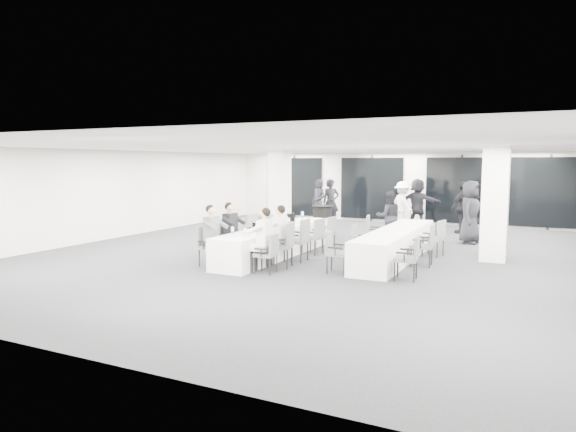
# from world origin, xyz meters

# --- Properties ---
(room) EXTENTS (14.04, 16.04, 2.84)m
(room) POSITION_xyz_m (0.89, 1.11, 1.39)
(room) COLOR #242429
(room) RESTS_ON ground
(column_left) EXTENTS (0.60, 0.60, 2.80)m
(column_left) POSITION_xyz_m (-2.80, 3.20, 1.40)
(column_left) COLOR white
(column_left) RESTS_ON floor
(column_right) EXTENTS (0.60, 0.60, 2.80)m
(column_right) POSITION_xyz_m (4.20, 1.00, 1.40)
(column_right) COLOR white
(column_right) RESTS_ON floor
(banquet_table_main) EXTENTS (0.90, 5.00, 0.75)m
(banquet_table_main) POSITION_xyz_m (-0.90, -0.73, 0.38)
(banquet_table_main) COLOR white
(banquet_table_main) RESTS_ON floor
(banquet_table_side) EXTENTS (0.90, 5.00, 0.75)m
(banquet_table_side) POSITION_xyz_m (2.00, 0.13, 0.38)
(banquet_table_side) COLOR white
(banquet_table_side) RESTS_ON floor
(cocktail_table) EXTENTS (0.71, 0.71, 0.99)m
(cocktail_table) POSITION_xyz_m (-1.24, 3.24, 0.50)
(cocktail_table) COLOR black
(cocktail_table) RESTS_ON floor
(chair_main_left_near) EXTENTS (0.55, 0.58, 0.93)m
(chair_main_left_near) POSITION_xyz_m (-1.73, -2.58, 0.53)
(chair_main_left_near) COLOR #53555A
(chair_main_left_near) RESTS_ON floor
(chair_main_left_second) EXTENTS (0.48, 0.54, 0.94)m
(chair_main_left_second) POSITION_xyz_m (-1.73, -1.79, 0.54)
(chair_main_left_second) COLOR #53555A
(chair_main_left_second) RESTS_ON floor
(chair_main_left_mid) EXTENTS (0.56, 0.59, 0.95)m
(chair_main_left_mid) POSITION_xyz_m (-1.73, -1.07, 0.54)
(chair_main_left_mid) COLOR #53555A
(chair_main_left_mid) RESTS_ON floor
(chair_main_left_fourth) EXTENTS (0.52, 0.58, 1.00)m
(chair_main_left_fourth) POSITION_xyz_m (-1.74, -0.27, 0.57)
(chair_main_left_fourth) COLOR #53555A
(chair_main_left_fourth) RESTS_ON floor
(chair_main_left_far) EXTENTS (0.50, 0.54, 0.89)m
(chair_main_left_far) POSITION_xyz_m (-1.73, 0.75, 0.51)
(chair_main_left_far) COLOR #53555A
(chair_main_left_far) RESTS_ON floor
(chair_main_right_near) EXTENTS (0.46, 0.51, 0.87)m
(chair_main_right_near) POSITION_xyz_m (-0.08, -2.70, 0.50)
(chair_main_right_near) COLOR #53555A
(chair_main_right_near) RESTS_ON floor
(chair_main_right_second) EXTENTS (0.62, 0.65, 1.04)m
(chair_main_right_second) POSITION_xyz_m (-0.06, -1.97, 0.60)
(chair_main_right_second) COLOR #53555A
(chair_main_right_second) RESTS_ON floor
(chair_main_right_mid) EXTENTS (0.54, 0.60, 1.03)m
(chair_main_right_mid) POSITION_xyz_m (-0.06, -1.13, 0.59)
(chair_main_right_mid) COLOR #53555A
(chair_main_right_mid) RESTS_ON floor
(chair_main_right_fourth) EXTENTS (0.55, 0.59, 0.95)m
(chair_main_right_fourth) POSITION_xyz_m (-0.07, -0.12, 0.54)
(chair_main_right_fourth) COLOR #53555A
(chair_main_right_fourth) RESTS_ON floor
(chair_main_right_far) EXTENTS (0.51, 0.55, 0.91)m
(chair_main_right_far) POSITION_xyz_m (-0.07, 0.75, 0.52)
(chair_main_right_far) COLOR #53555A
(chair_main_right_far) RESTS_ON floor
(chair_side_left_near) EXTENTS (0.50, 0.55, 0.91)m
(chair_side_left_near) POSITION_xyz_m (1.17, -1.98, 0.52)
(chair_side_left_near) COLOR #53555A
(chair_side_left_near) RESTS_ON floor
(chair_side_left_mid) EXTENTS (0.47, 0.52, 0.87)m
(chair_side_left_mid) POSITION_xyz_m (1.17, -0.23, 0.49)
(chair_side_left_mid) COLOR #53555A
(chair_side_left_mid) RESTS_ON floor
(chair_side_left_far) EXTENTS (0.59, 0.62, 0.98)m
(chair_side_left_far) POSITION_xyz_m (1.17, 0.98, 0.56)
(chair_side_left_far) COLOR #53555A
(chair_side_left_far) RESTS_ON floor
(chair_side_right_near) EXTENTS (0.50, 0.55, 0.92)m
(chair_side_right_near) POSITION_xyz_m (2.83, -2.01, 0.52)
(chair_side_right_near) COLOR #53555A
(chair_side_right_near) RESTS_ON floor
(chair_side_right_mid) EXTENTS (0.53, 0.58, 0.98)m
(chair_side_right_mid) POSITION_xyz_m (2.84, -0.41, 0.56)
(chair_side_right_mid) COLOR #53555A
(chair_side_right_mid) RESTS_ON floor
(chair_side_right_far) EXTENTS (0.56, 0.59, 0.94)m
(chair_side_right_far) POSITION_xyz_m (2.83, 0.99, 0.54)
(chair_side_right_far) COLOR #53555A
(chair_side_right_far) RESTS_ON floor
(seated_guest_a) EXTENTS (0.50, 0.38, 1.44)m
(seated_guest_a) POSITION_xyz_m (-1.57, -2.59, 0.81)
(seated_guest_a) COLOR #505357
(seated_guest_a) RESTS_ON floor
(seated_guest_b) EXTENTS (0.50, 0.38, 1.44)m
(seated_guest_b) POSITION_xyz_m (-1.57, -1.79, 0.81)
(seated_guest_b) COLOR black
(seated_guest_b) RESTS_ON floor
(seated_guest_c) EXTENTS (0.50, 0.38, 1.44)m
(seated_guest_c) POSITION_xyz_m (-0.23, -2.71, 0.81)
(seated_guest_c) COLOR silver
(seated_guest_c) RESTS_ON floor
(seated_guest_d) EXTENTS (0.50, 0.38, 1.44)m
(seated_guest_d) POSITION_xyz_m (-0.23, -1.99, 0.81)
(seated_guest_d) COLOR silver
(seated_guest_d) RESTS_ON floor
(standing_guest_a) EXTENTS (0.94, 0.91, 2.02)m
(standing_guest_a) POSITION_xyz_m (-1.96, 5.85, 1.01)
(standing_guest_a) COLOR black
(standing_guest_a) RESTS_ON floor
(standing_guest_b) EXTENTS (1.00, 0.85, 1.77)m
(standing_guest_b) POSITION_xyz_m (1.11, 2.79, 0.89)
(standing_guest_b) COLOR black
(standing_guest_b) RESTS_ON floor
(standing_guest_c) EXTENTS (1.35, 1.32, 1.93)m
(standing_guest_c) POSITION_xyz_m (0.62, 6.57, 0.97)
(standing_guest_c) COLOR silver
(standing_guest_c) RESTS_ON floor
(standing_guest_d) EXTENTS (1.25, 1.33, 2.00)m
(standing_guest_d) POSITION_xyz_m (2.89, 5.75, 1.00)
(standing_guest_d) COLOR black
(standing_guest_d) RESTS_ON floor
(standing_guest_e) EXTENTS (0.78, 1.11, 2.12)m
(standing_guest_e) POSITION_xyz_m (3.34, 3.60, 1.06)
(standing_guest_e) COLOR black
(standing_guest_e) RESTS_ON floor
(standing_guest_f) EXTENTS (1.99, 1.05, 2.06)m
(standing_guest_f) POSITION_xyz_m (1.11, 6.83, 1.03)
(standing_guest_f) COLOR black
(standing_guest_f) RESTS_ON floor
(standing_guest_g) EXTENTS (0.91, 0.84, 2.01)m
(standing_guest_g) POSITION_xyz_m (-2.30, 5.47, 1.01)
(standing_guest_g) COLOR black
(standing_guest_g) RESTS_ON floor
(standing_guest_h) EXTENTS (0.99, 0.94, 1.76)m
(standing_guest_h) POSITION_xyz_m (4.11, 2.14, 0.88)
(standing_guest_h) COLOR silver
(standing_guest_h) RESTS_ON floor
(ice_bucket_near) EXTENTS (0.19, 0.19, 0.22)m
(ice_bucket_near) POSITION_xyz_m (-0.97, -1.67, 0.86)
(ice_bucket_near) COLOR black
(ice_bucket_near) RESTS_ON banquet_table_main
(ice_bucket_far) EXTENTS (0.23, 0.23, 0.26)m
(ice_bucket_far) POSITION_xyz_m (-0.97, 0.26, 0.88)
(ice_bucket_far) COLOR black
(ice_bucket_far) RESTS_ON banquet_table_main
(water_bottle_a) EXTENTS (0.07, 0.07, 0.21)m
(water_bottle_a) POSITION_xyz_m (-1.06, -2.59, 0.86)
(water_bottle_a) COLOR silver
(water_bottle_a) RESTS_ON banquet_table_main
(water_bottle_b) EXTENTS (0.07, 0.07, 0.21)m
(water_bottle_b) POSITION_xyz_m (-0.72, -0.36, 0.85)
(water_bottle_b) COLOR silver
(water_bottle_b) RESTS_ON banquet_table_main
(water_bottle_c) EXTENTS (0.08, 0.08, 0.24)m
(water_bottle_c) POSITION_xyz_m (-0.98, 1.06, 0.87)
(water_bottle_c) COLOR silver
(water_bottle_c) RESTS_ON banquet_table_main
(plate_a) EXTENTS (0.21, 0.21, 0.03)m
(plate_a) POSITION_xyz_m (-0.95, -2.18, 0.76)
(plate_a) COLOR white
(plate_a) RESTS_ON banquet_table_main
(plate_b) EXTENTS (0.21, 0.21, 0.03)m
(plate_b) POSITION_xyz_m (-0.81, -2.48, 0.76)
(plate_b) COLOR white
(plate_b) RESTS_ON banquet_table_main
(plate_c) EXTENTS (0.21, 0.21, 0.03)m
(plate_c) POSITION_xyz_m (-0.90, -1.26, 0.76)
(plate_c) COLOR white
(plate_c) RESTS_ON banquet_table_main
(wine_glass) EXTENTS (0.08, 0.08, 0.21)m
(wine_glass) POSITION_xyz_m (-0.68, -2.68, 0.91)
(wine_glass) COLOR silver
(wine_glass) RESTS_ON banquet_table_main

